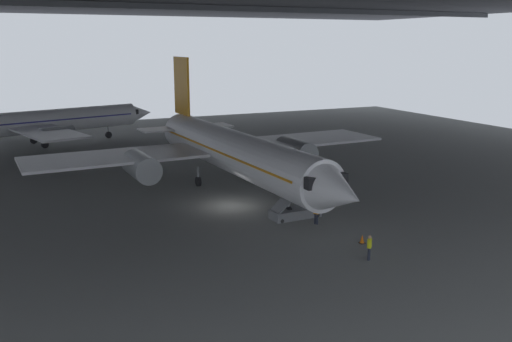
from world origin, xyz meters
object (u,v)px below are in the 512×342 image
object	(u,v)px
baggage_tug	(238,156)
crew_worker_near_nose	(369,246)
crew_worker_by_stairs	(316,212)
airplane_distant	(50,121)
boarding_stairs	(296,208)
airplane_main	(232,151)
traffic_cone_orange	(362,239)

from	to	relation	value
baggage_tug	crew_worker_near_nose	bearing A→B (deg)	-98.06
crew_worker_by_stairs	airplane_distant	distance (m)	45.05
boarding_stairs	crew_worker_near_nose	xyz separation A→B (m)	(-0.09, -9.34, 0.17)
airplane_main	airplane_distant	size ratio (longest dim) A/B	1.28
boarding_stairs	baggage_tug	world-z (taller)	boarding_stairs
boarding_stairs	airplane_main	bearing A→B (deg)	96.05
airplane_distant	baggage_tug	distance (m)	26.73
crew_worker_by_stairs	boarding_stairs	bearing A→B (deg)	105.35
airplane_main	traffic_cone_orange	bearing A→B (deg)	-82.14
airplane_main	boarding_stairs	world-z (taller)	airplane_main
airplane_main	baggage_tug	xyz separation A→B (m)	(5.29, 11.01, -2.92)
crew_worker_near_nose	airplane_distant	size ratio (longest dim) A/B	0.06
crew_worker_by_stairs	airplane_distant	size ratio (longest dim) A/B	0.05
crew_worker_by_stairs	baggage_tug	bearing A→B (deg)	80.98
traffic_cone_orange	baggage_tug	distance (m)	27.99
airplane_main	crew_worker_near_nose	size ratio (longest dim) A/B	23.03
crew_worker_near_nose	baggage_tug	size ratio (longest dim) A/B	0.64
airplane_distant	traffic_cone_orange	world-z (taller)	airplane_distant
boarding_stairs	crew_worker_by_stairs	xyz separation A→B (m)	(0.55, -2.02, 0.15)
boarding_stairs	crew_worker_by_stairs	bearing A→B (deg)	-74.65
boarding_stairs	baggage_tug	size ratio (longest dim) A/B	1.87
crew_worker_near_nose	airplane_distant	world-z (taller)	airplane_distant
crew_worker_near_nose	crew_worker_by_stairs	size ratio (longest dim) A/B	1.01
baggage_tug	crew_worker_by_stairs	bearing A→B (deg)	-99.02
crew_worker_near_nose	baggage_tug	distance (m)	30.73
traffic_cone_orange	crew_worker_near_nose	bearing A→B (deg)	-117.33
airplane_main	airplane_distant	bearing A→B (deg)	112.75
baggage_tug	airplane_main	bearing A→B (deg)	-115.65
boarding_stairs	traffic_cone_orange	size ratio (longest dim) A/B	7.75
crew_worker_near_nose	traffic_cone_orange	distance (m)	2.98
boarding_stairs	crew_worker_by_stairs	size ratio (longest dim) A/B	2.98
crew_worker_near_nose	traffic_cone_orange	world-z (taller)	crew_worker_near_nose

